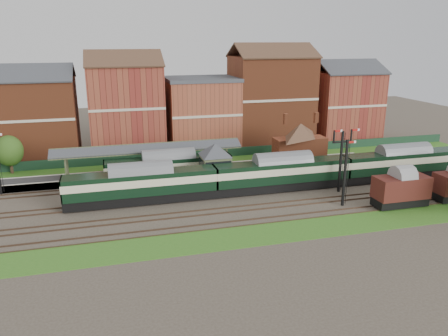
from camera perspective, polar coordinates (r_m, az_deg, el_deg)
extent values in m
plane|color=#473D33|center=(55.99, 2.66, -3.34)|extent=(160.00, 160.00, 0.00)
cube|color=#2D6619|center=(70.66, -1.29, 0.95)|extent=(90.00, 4.50, 0.06)
cube|color=#2D6619|center=(45.57, 7.30, -8.26)|extent=(90.00, 5.00, 0.06)
cube|color=#193823|center=(72.34, -1.67, 1.91)|extent=(90.00, 0.12, 1.50)
cube|color=#2D2D2D|center=(63.64, -4.31, -0.42)|extent=(55.00, 3.40, 1.00)
cube|color=#5A6F4F|center=(57.78, -1.14, -1.43)|extent=(3.40, 3.20, 2.40)
cube|color=#475233|center=(57.14, -1.16, 0.67)|extent=(3.60, 3.40, 2.00)
pyramid|color=#383A3F|center=(56.67, -1.17, 2.42)|extent=(5.40, 5.40, 1.60)
cube|color=maroon|center=(60.15, 6.27, -0.90)|extent=(3.00, 2.40, 2.20)
cube|color=#4C3323|center=(59.15, 6.54, 0.26)|extent=(3.20, 1.34, 0.79)
cube|color=#4C3323|center=(60.31, 6.09, 0.59)|extent=(3.20, 1.34, 0.79)
cube|color=brown|center=(68.14, 9.84, 2.48)|extent=(8.00, 3.00, 3.50)
pyramid|color=#4C3323|center=(67.51, 9.95, 4.83)|extent=(8.10, 8.10, 2.20)
cube|color=brown|center=(66.41, 8.01, 5.16)|extent=(0.60, 0.60, 1.60)
cube|color=brown|center=(68.50, 11.88, 5.32)|extent=(0.60, 0.60, 1.60)
cube|color=#475233|center=(61.05, -19.97, 0.01)|extent=(0.22, 0.22, 3.40)
cube|color=#475233|center=(65.33, -0.26, 2.08)|extent=(0.22, 0.22, 3.40)
cube|color=#383A3F|center=(60.85, -9.78, 2.59)|extent=(26.00, 1.99, 0.90)
cube|color=#383A3F|center=(62.69, -9.95, 2.99)|extent=(26.00, 1.99, 0.90)
cube|color=#475233|center=(61.69, -9.88, 3.14)|extent=(26.00, 0.20, 0.20)
cube|color=black|center=(57.34, 14.99, 0.77)|extent=(0.25, 0.25, 8.00)
cube|color=black|center=(56.71, 15.18, 3.30)|extent=(2.60, 0.18, 0.18)
cube|color=#B2140F|center=(56.09, 14.72, 4.71)|extent=(1.10, 0.08, 0.25)
cube|color=#B2140F|center=(57.31, 16.81, 4.79)|extent=(1.10, 0.08, 0.25)
cube|color=black|center=(52.64, 15.51, -0.67)|extent=(0.25, 0.25, 8.00)
cube|color=#B2140F|center=(51.98, 16.34, 3.27)|extent=(1.10, 0.08, 0.25)
cube|color=brown|center=(77.02, -23.83, 5.79)|extent=(14.00, 10.00, 13.00)
cube|color=maroon|center=(76.03, -12.63, 7.44)|extent=(12.00, 10.00, 15.00)
cube|color=brown|center=(77.92, -2.92, 6.91)|extent=(12.00, 10.00, 12.00)
cube|color=brown|center=(81.32, 6.15, 8.68)|extent=(14.00, 10.00, 16.00)
cube|color=maroon|center=(88.04, 15.35, 7.80)|extent=(12.00, 10.00, 13.00)
cube|color=black|center=(53.44, -10.64, -3.81)|extent=(18.04, 2.53, 1.10)
cube|color=black|center=(52.83, -10.74, -1.92)|extent=(18.04, 2.81, 2.61)
cube|color=beige|center=(52.74, -10.76, -1.60)|extent=(18.06, 2.85, 0.90)
cube|color=slate|center=(52.40, -10.83, -0.41)|extent=(18.04, 2.81, 0.60)
cube|color=black|center=(57.47, 7.57, -2.19)|extent=(18.04, 2.53, 1.10)
cube|color=black|center=(56.90, 7.64, -0.43)|extent=(18.04, 2.81, 2.61)
cube|color=beige|center=(56.81, 7.65, -0.13)|extent=(18.06, 2.85, 0.90)
cube|color=slate|center=(56.50, 7.70, 0.98)|extent=(18.04, 2.81, 0.60)
cube|color=black|center=(66.33, 22.12, -0.74)|extent=(18.04, 2.53, 1.10)
cube|color=black|center=(65.84, 22.30, 0.80)|extent=(18.04, 2.81, 2.61)
cube|color=beige|center=(65.76, 22.33, 1.07)|extent=(18.06, 2.85, 0.90)
cube|color=slate|center=(65.49, 22.44, 2.03)|extent=(18.04, 2.81, 0.60)
cube|color=black|center=(59.97, -7.15, -1.40)|extent=(17.05, 2.39, 1.04)
cube|color=black|center=(59.46, -7.21, 0.20)|extent=(17.05, 2.65, 2.46)
cube|color=beige|center=(59.38, -7.22, 0.48)|extent=(17.07, 2.69, 0.85)
cube|color=slate|center=(59.09, -7.26, 1.48)|extent=(17.05, 2.65, 0.57)
cube|color=black|center=(55.58, 21.95, -4.04)|extent=(6.39, 2.35, 0.96)
cube|color=#481C14|center=(55.02, 22.15, -2.33)|extent=(6.39, 2.77, 2.56)
cube|color=gray|center=(54.61, 22.31, -0.93)|extent=(6.39, 2.77, 0.47)
cylinder|color=#382619|center=(70.88, -26.04, 0.37)|extent=(0.44, 0.44, 2.66)
ellipsoid|color=#1F4212|center=(70.37, -26.26, 2.04)|extent=(3.91, 3.91, 4.49)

